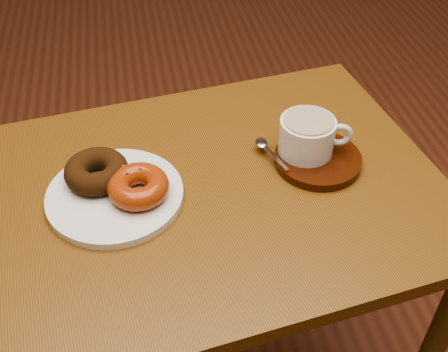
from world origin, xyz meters
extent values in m
cube|color=brown|center=(-0.13, 0.00, 0.73)|extent=(0.87, 0.70, 0.03)
cylinder|color=#4A3515|center=(-0.52, 0.21, 0.36)|extent=(0.04, 0.04, 0.72)
cylinder|color=#4A3515|center=(0.19, 0.31, 0.36)|extent=(0.04, 0.04, 0.72)
cylinder|color=silver|center=(-0.30, 0.00, 0.75)|extent=(0.31, 0.31, 0.01)
torus|color=#311A09|center=(-0.32, 0.04, 0.78)|extent=(0.14, 0.14, 0.04)
torus|color=#953710|center=(-0.26, -0.01, 0.78)|extent=(0.13, 0.13, 0.04)
cube|color=#502D1A|center=(-0.22, -0.01, 0.80)|extent=(0.01, 0.00, 0.00)
cube|color=#502D1A|center=(-0.23, 0.00, 0.80)|extent=(0.01, 0.01, 0.00)
cube|color=#502D1A|center=(-0.23, 0.01, 0.80)|extent=(0.01, 0.01, 0.00)
cube|color=#502D1A|center=(-0.24, 0.02, 0.80)|extent=(0.01, 0.01, 0.00)
cube|color=#502D1A|center=(-0.26, 0.02, 0.80)|extent=(0.00, 0.01, 0.00)
cube|color=#502D1A|center=(-0.27, 0.02, 0.80)|extent=(0.01, 0.01, 0.00)
cube|color=#502D1A|center=(-0.28, 0.01, 0.80)|extent=(0.01, 0.01, 0.00)
cube|color=#502D1A|center=(-0.29, 0.00, 0.80)|extent=(0.01, 0.01, 0.00)
cube|color=#502D1A|center=(-0.29, -0.01, 0.80)|extent=(0.01, 0.00, 0.00)
cube|color=#502D1A|center=(-0.29, -0.02, 0.80)|extent=(0.01, 0.01, 0.00)
cube|color=#502D1A|center=(-0.28, -0.03, 0.80)|extent=(0.01, 0.01, 0.00)
cube|color=#502D1A|center=(-0.27, -0.04, 0.80)|extent=(0.01, 0.01, 0.00)
cube|color=#502D1A|center=(-0.26, -0.04, 0.80)|extent=(0.00, 0.01, 0.00)
cube|color=#502D1A|center=(-0.24, -0.04, 0.80)|extent=(0.01, 0.01, 0.00)
cube|color=#502D1A|center=(-0.23, -0.03, 0.80)|extent=(0.01, 0.01, 0.00)
cube|color=#502D1A|center=(-0.23, -0.02, 0.80)|extent=(0.01, 0.01, 0.00)
cylinder|color=black|center=(0.07, 0.03, 0.76)|extent=(0.19, 0.19, 0.02)
cylinder|color=silver|center=(0.05, 0.05, 0.80)|extent=(0.10, 0.10, 0.07)
cylinder|color=brown|center=(0.05, 0.05, 0.83)|extent=(0.09, 0.09, 0.00)
torus|color=silver|center=(0.10, 0.04, 0.80)|extent=(0.05, 0.02, 0.05)
ellipsoid|color=silver|center=(-0.03, 0.08, 0.77)|extent=(0.02, 0.03, 0.01)
cube|color=silver|center=(-0.01, 0.04, 0.77)|extent=(0.03, 0.08, 0.00)
camera|label=1|loc=(-0.24, -0.70, 1.41)|focal=45.00mm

